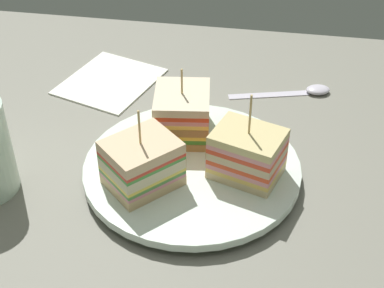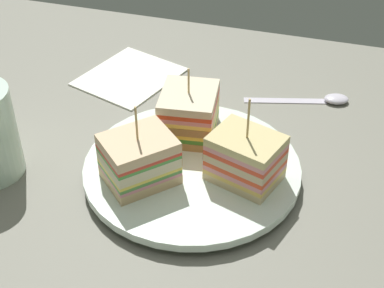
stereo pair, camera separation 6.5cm
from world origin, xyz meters
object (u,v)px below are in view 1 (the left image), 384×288
at_px(sandwich_wedge_2, 182,114).
at_px(napkin, 110,81).
at_px(spoon, 303,91).
at_px(plate, 192,169).
at_px(sandwich_wedge_0, 142,163).
at_px(sandwich_wedge_1, 247,154).

bearing_deg(sandwich_wedge_2, napkin, -142.10).
xyz_separation_m(sandwich_wedge_2, spoon, (-0.15, -0.14, -0.04)).
bearing_deg(sandwich_wedge_2, plate, 12.93).
relative_size(plate, napkin, 1.85).
bearing_deg(sandwich_wedge_0, plate, -6.51).
relative_size(sandwich_wedge_1, napkin, 0.78).
bearing_deg(sandwich_wedge_0, sandwich_wedge_1, -29.04).
height_order(plate, spoon, plate).
xyz_separation_m(sandwich_wedge_1, sandwich_wedge_2, (0.08, -0.06, 0.00)).
bearing_deg(plate, sandwich_wedge_1, 175.11).
bearing_deg(plate, sandwich_wedge_0, 40.13).
height_order(sandwich_wedge_0, napkin, sandwich_wedge_0).
relative_size(plate, sandwich_wedge_0, 2.58).
bearing_deg(napkin, plate, 129.19).
distance_m(sandwich_wedge_0, napkin, 0.25).
height_order(sandwich_wedge_2, napkin, sandwich_wedge_2).
distance_m(sandwich_wedge_2, napkin, 0.19).
bearing_deg(napkin, spoon, -176.71).
relative_size(spoon, napkin, 1.06).
distance_m(sandwich_wedge_1, spoon, 0.22).
bearing_deg(sandwich_wedge_1, sandwich_wedge_2, -18.99).
xyz_separation_m(sandwich_wedge_1, spoon, (-0.06, -0.21, -0.04)).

